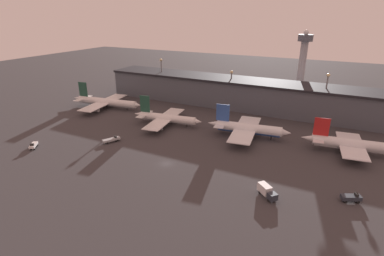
% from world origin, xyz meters
% --- Properties ---
extents(ground, '(600.00, 600.00, 0.00)m').
position_xyz_m(ground, '(0.00, 0.00, 0.00)').
color(ground, '#383538').
extents(terminal_building, '(165.09, 21.91, 16.64)m').
position_xyz_m(terminal_building, '(0.00, 80.55, 8.38)').
color(terminal_building, '#4C515B').
rests_on(terminal_building, ground).
extents(airplane_0, '(45.83, 37.97, 14.21)m').
position_xyz_m(airplane_0, '(-67.58, 43.78, 3.56)').
color(airplane_0, white).
rests_on(airplane_0, ground).
extents(airplane_1, '(36.75, 34.89, 13.87)m').
position_xyz_m(airplane_1, '(-21.46, 35.81, 3.36)').
color(airplane_1, white).
rests_on(airplane_1, ground).
extents(airplane_2, '(37.77, 35.55, 14.04)m').
position_xyz_m(airplane_2, '(19.25, 38.80, 3.88)').
color(airplane_2, white).
rests_on(airplane_2, ground).
extents(airplane_3, '(40.82, 28.33, 13.50)m').
position_xyz_m(airplane_3, '(62.29, 40.91, 3.77)').
color(airplane_3, silver).
rests_on(airplane_3, ground).
extents(service_vehicle_0, '(6.11, 4.49, 2.83)m').
position_xyz_m(service_vehicle_0, '(61.59, 4.39, 1.34)').
color(service_vehicle_0, '#282D38').
rests_on(service_vehicle_0, ground).
extents(service_vehicle_1, '(5.02, 5.80, 2.46)m').
position_xyz_m(service_vehicle_1, '(-56.52, -12.81, 1.15)').
color(service_vehicle_1, white).
rests_on(service_vehicle_1, ground).
extents(service_vehicle_2, '(7.19, 6.72, 3.43)m').
position_xyz_m(service_vehicle_2, '(38.46, -4.28, 1.92)').
color(service_vehicle_2, '#282D38').
rests_on(service_vehicle_2, ground).
extents(service_vehicle_3, '(5.49, 7.77, 2.42)m').
position_xyz_m(service_vehicle_3, '(-31.58, 6.45, 1.13)').
color(service_vehicle_3, '#9EA3A8').
rests_on(service_vehicle_3, ground).
extents(lamp_post_0, '(1.80, 1.80, 25.16)m').
position_xyz_m(lamp_post_0, '(-51.21, 79.29, 15.99)').
color(lamp_post_0, slate).
rests_on(lamp_post_0, ground).
extents(lamp_post_1, '(1.80, 1.80, 21.46)m').
position_xyz_m(lamp_post_1, '(-3.65, 79.29, 13.93)').
color(lamp_post_1, slate).
rests_on(lamp_post_1, ground).
extents(lamp_post_2, '(1.80, 1.80, 24.27)m').
position_xyz_m(lamp_post_2, '(47.17, 79.29, 15.50)').
color(lamp_post_2, slate).
rests_on(lamp_post_2, ground).
extents(control_tower, '(9.00, 9.00, 42.61)m').
position_xyz_m(control_tower, '(29.45, 118.84, 24.77)').
color(control_tower, '#99999E').
rests_on(control_tower, ground).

